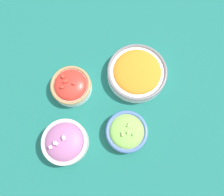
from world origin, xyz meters
TOP-DOWN VIEW (x-y plane):
  - ground_plane at (0.00, 0.00)m, footprint 3.00×3.00m
  - bowl_lettuce at (0.11, 0.06)m, footprint 0.14×0.14m
  - bowl_red_onion at (0.16, -0.14)m, footprint 0.15×0.15m
  - bowl_cherry_tomatoes at (-0.03, -0.15)m, footprint 0.14×0.14m
  - bowl_carrots at (-0.10, 0.08)m, footprint 0.21×0.21m

SIDE VIEW (x-z plane):
  - ground_plane at x=0.00m, z-range 0.00..0.00m
  - bowl_lettuce at x=0.11m, z-range 0.00..0.06m
  - bowl_carrots at x=-0.10m, z-range 0.00..0.06m
  - bowl_cherry_tomatoes at x=-0.03m, z-range -0.01..0.07m
  - bowl_red_onion at x=0.16m, z-range 0.00..0.08m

